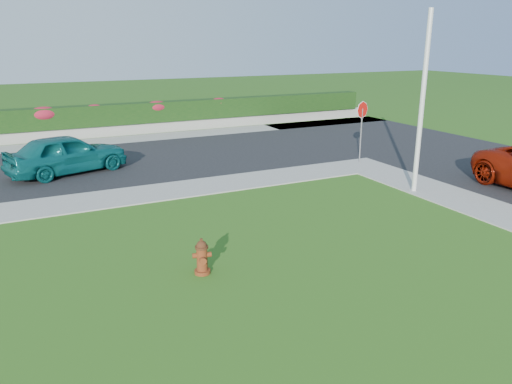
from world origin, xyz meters
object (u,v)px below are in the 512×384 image
sedan_teal (67,154)px  utility_pole (422,105)px  stop_sign (362,117)px  fire_hydrant (202,257)px

sedan_teal → utility_pole: size_ratio=0.76×
utility_pole → sedan_teal: bearing=143.3°
sedan_teal → utility_pole: bearing=-144.4°
utility_pole → stop_sign: (0.89, 4.22, -1.04)m
stop_sign → sedan_teal: bearing=169.3°
fire_hydrant → sedan_teal: (-1.67, 10.49, 0.41)m
utility_pole → stop_sign: utility_pole is taller
fire_hydrant → sedan_teal: bearing=112.4°
sedan_teal → stop_sign: bearing=-125.1°
fire_hydrant → utility_pole: utility_pole is taller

